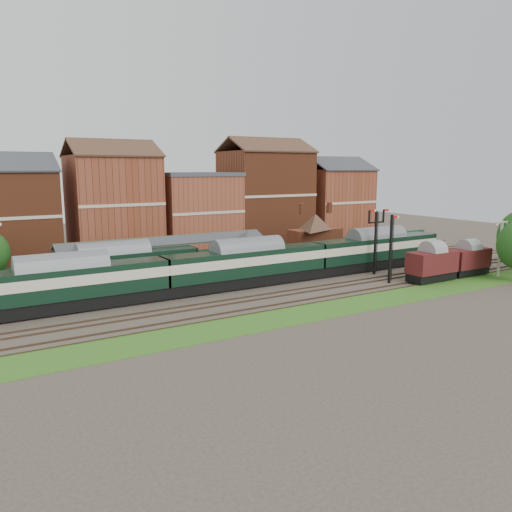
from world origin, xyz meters
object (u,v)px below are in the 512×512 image
dmu_train (248,264)px  goods_van_a (432,264)px  signal_box (249,253)px  platform_railcar (114,267)px  semaphore_bracket (376,238)px

dmu_train → goods_van_a: 21.84m
signal_box → platform_railcar: (-15.31, 3.25, -0.65)m
semaphore_bracket → goods_van_a: 7.50m
signal_box → goods_van_a: signal_box is taller
semaphore_bracket → platform_railcar: bearing=163.5°
goods_van_a → signal_box: bearing=145.5°
dmu_train → semaphore_bracket: bearing=-8.3°
platform_railcar → signal_box: bearing=-12.0°
goods_van_a → platform_railcar: bearing=154.9°
dmu_train → goods_van_a: dmu_train is taller
semaphore_bracket → dmu_train: 17.39m
signal_box → semaphore_bracket: semaphore_bracket is taller
dmu_train → goods_van_a: (19.90, -9.00, -0.50)m
signal_box → dmu_train: size_ratio=0.10×
signal_box → semaphore_bracket: bearing=-20.9°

